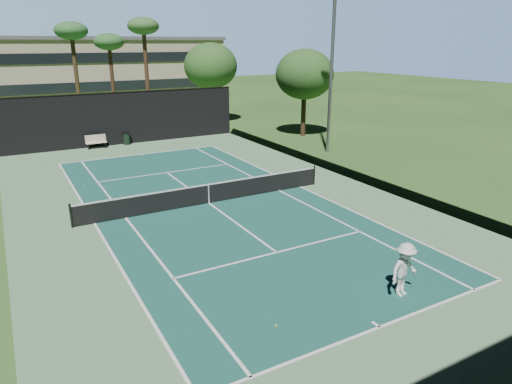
% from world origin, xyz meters
% --- Properties ---
extents(ground, '(160.00, 160.00, 0.00)m').
position_xyz_m(ground, '(0.00, 0.00, 0.00)').
color(ground, '#2E5921').
rests_on(ground, ground).
extents(apron_slab, '(18.00, 32.00, 0.01)m').
position_xyz_m(apron_slab, '(0.00, 0.00, 0.01)').
color(apron_slab, '#608961').
rests_on(apron_slab, ground).
extents(court_surface, '(10.97, 23.77, 0.01)m').
position_xyz_m(court_surface, '(0.00, 0.00, 0.01)').
color(court_surface, '#195349').
rests_on(court_surface, ground).
extents(court_lines, '(11.07, 23.87, 0.01)m').
position_xyz_m(court_lines, '(0.00, 0.00, 0.02)').
color(court_lines, white).
rests_on(court_lines, ground).
extents(tennis_net, '(12.90, 0.10, 1.10)m').
position_xyz_m(tennis_net, '(0.00, 0.00, 0.56)').
color(tennis_net, black).
rests_on(tennis_net, ground).
extents(fence, '(18.04, 32.05, 4.03)m').
position_xyz_m(fence, '(0.00, 0.06, 2.01)').
color(fence, black).
rests_on(fence, ground).
extents(player, '(1.23, 0.81, 1.78)m').
position_xyz_m(player, '(1.87, -10.91, 0.89)').
color(player, silver).
rests_on(player, ground).
extents(tennis_ball_a, '(0.07, 0.07, 0.07)m').
position_xyz_m(tennis_ball_a, '(-2.51, -10.42, 0.03)').
color(tennis_ball_a, '#CBDE32').
rests_on(tennis_ball_a, ground).
extents(tennis_ball_b, '(0.07, 0.07, 0.07)m').
position_xyz_m(tennis_ball_b, '(-2.11, 0.86, 0.03)').
color(tennis_ball_b, '#B5D02F').
rests_on(tennis_ball_b, ground).
extents(tennis_ball_c, '(0.07, 0.07, 0.07)m').
position_xyz_m(tennis_ball_c, '(-0.19, 4.74, 0.03)').
color(tennis_ball_c, yellow).
rests_on(tennis_ball_c, ground).
extents(tennis_ball_d, '(0.06, 0.06, 0.06)m').
position_xyz_m(tennis_ball_d, '(-4.90, 5.98, 0.03)').
color(tennis_ball_d, '#D2EB35').
rests_on(tennis_ball_d, ground).
extents(park_bench, '(1.50, 0.45, 1.02)m').
position_xyz_m(park_bench, '(-2.41, 15.51, 0.55)').
color(park_bench, beige).
rests_on(park_bench, ground).
extents(trash_bin, '(0.56, 0.56, 0.95)m').
position_xyz_m(trash_bin, '(-0.07, 15.72, 0.48)').
color(trash_bin, black).
rests_on(trash_bin, ground).
extents(palm_a, '(2.80, 2.80, 9.32)m').
position_xyz_m(palm_a, '(-2.00, 24.00, 8.19)').
color(palm_a, '#46331E').
rests_on(palm_a, ground).
extents(palm_b, '(2.80, 2.80, 8.42)m').
position_xyz_m(palm_b, '(1.50, 26.00, 7.36)').
color(palm_b, '#42291C').
rests_on(palm_b, ground).
extents(palm_c, '(2.80, 2.80, 9.77)m').
position_xyz_m(palm_c, '(4.00, 23.00, 8.60)').
color(palm_c, '#472E1E').
rests_on(palm_c, ground).
extents(decid_tree_a, '(5.12, 5.12, 7.62)m').
position_xyz_m(decid_tree_a, '(10.00, 22.00, 5.42)').
color(decid_tree_a, '#43291D').
rests_on(decid_tree_a, ground).
extents(decid_tree_b, '(4.80, 4.80, 7.14)m').
position_xyz_m(decid_tree_b, '(14.00, 12.00, 5.08)').
color(decid_tree_b, '#402D1B').
rests_on(decid_tree_b, ground).
extents(campus_building, '(40.50, 12.50, 8.30)m').
position_xyz_m(campus_building, '(0.00, 45.98, 4.21)').
color(campus_building, '#B8A88E').
rests_on(campus_building, ground).
extents(light_pole, '(0.90, 0.25, 12.22)m').
position_xyz_m(light_pole, '(12.00, 6.00, 6.46)').
color(light_pole, gray).
rests_on(light_pole, ground).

